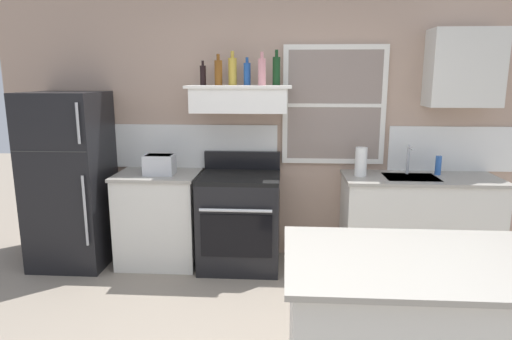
{
  "coord_description": "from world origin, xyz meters",
  "views": [
    {
      "loc": [
        0.17,
        -2.24,
        1.82
      ],
      "look_at": [
        -0.05,
        1.2,
        1.1
      ],
      "focal_mm": 31.25,
      "sensor_mm": 36.0,
      "label": 1
    }
  ],
  "objects_px": {
    "bottle_blue_liqueur": "(247,74)",
    "bottle_rose_pink": "(262,71)",
    "paper_towel_roll": "(361,162)",
    "dish_soap_bottle": "(438,165)",
    "refrigerator": "(70,180)",
    "bottle_champagne_gold_foil": "(233,71)",
    "bottle_amber_wine": "(218,72)",
    "stove_range": "(240,220)",
    "bottle_balsamic_dark": "(203,75)",
    "bottle_dark_green_wine": "(276,70)",
    "toaster": "(159,164)",
    "kitchen_island": "(414,337)"
  },
  "relations": [
    {
      "from": "bottle_balsamic_dark",
      "to": "kitchen_island",
      "type": "relative_size",
      "value": 0.16
    },
    {
      "from": "dish_soap_bottle",
      "to": "bottle_amber_wine",
      "type": "bearing_deg",
      "value": -178.89
    },
    {
      "from": "bottle_balsamic_dark",
      "to": "bottle_dark_green_wine",
      "type": "distance_m",
      "value": 0.69
    },
    {
      "from": "bottle_blue_liqueur",
      "to": "bottle_rose_pink",
      "type": "distance_m",
      "value": 0.17
    },
    {
      "from": "paper_towel_roll",
      "to": "kitchen_island",
      "type": "bearing_deg",
      "value": -90.21
    },
    {
      "from": "toaster",
      "to": "bottle_champagne_gold_foil",
      "type": "distance_m",
      "value": 1.12
    },
    {
      "from": "bottle_rose_pink",
      "to": "bottle_dark_green_wine",
      "type": "height_order",
      "value": "bottle_dark_green_wine"
    },
    {
      "from": "bottle_balsamic_dark",
      "to": "bottle_amber_wine",
      "type": "xyz_separation_m",
      "value": [
        0.15,
        -0.02,
        0.02
      ]
    },
    {
      "from": "bottle_balsamic_dark",
      "to": "bottle_champagne_gold_foil",
      "type": "bearing_deg",
      "value": 5.56
    },
    {
      "from": "bottle_balsamic_dark",
      "to": "bottle_champagne_gold_foil",
      "type": "height_order",
      "value": "bottle_champagne_gold_foil"
    },
    {
      "from": "stove_range",
      "to": "bottle_balsamic_dark",
      "type": "height_order",
      "value": "bottle_balsamic_dark"
    },
    {
      "from": "bottle_rose_pink",
      "to": "dish_soap_bottle",
      "type": "xyz_separation_m",
      "value": [
        1.67,
        0.1,
        -0.87
      ]
    },
    {
      "from": "bottle_balsamic_dark",
      "to": "kitchen_island",
      "type": "distance_m",
      "value": 2.86
    },
    {
      "from": "refrigerator",
      "to": "dish_soap_bottle",
      "type": "bearing_deg",
      "value": 2.6
    },
    {
      "from": "refrigerator",
      "to": "bottle_amber_wine",
      "type": "height_order",
      "value": "bottle_amber_wine"
    },
    {
      "from": "bottle_blue_liqueur",
      "to": "bottle_dark_green_wine",
      "type": "relative_size",
      "value": 0.79
    },
    {
      "from": "bottle_amber_wine",
      "to": "bottle_blue_liqueur",
      "type": "bearing_deg",
      "value": 8.01
    },
    {
      "from": "bottle_dark_green_wine",
      "to": "bottle_champagne_gold_foil",
      "type": "bearing_deg",
      "value": 179.74
    },
    {
      "from": "bottle_dark_green_wine",
      "to": "paper_towel_roll",
      "type": "bearing_deg",
      "value": -7.61
    },
    {
      "from": "bottle_champagne_gold_foil",
      "to": "refrigerator",
      "type": "bearing_deg",
      "value": -173.88
    },
    {
      "from": "bottle_balsamic_dark",
      "to": "dish_soap_bottle",
      "type": "distance_m",
      "value": 2.38
    },
    {
      "from": "bottle_champagne_gold_foil",
      "to": "paper_towel_roll",
      "type": "relative_size",
      "value": 1.15
    },
    {
      "from": "bottle_rose_pink",
      "to": "kitchen_island",
      "type": "bearing_deg",
      "value": -64.59
    },
    {
      "from": "toaster",
      "to": "dish_soap_bottle",
      "type": "relative_size",
      "value": 1.65
    },
    {
      "from": "refrigerator",
      "to": "dish_soap_bottle",
      "type": "distance_m",
      "value": 3.54
    },
    {
      "from": "bottle_amber_wine",
      "to": "bottle_champagne_gold_foil",
      "type": "relative_size",
      "value": 0.91
    },
    {
      "from": "bottle_dark_green_wine",
      "to": "kitchen_island",
      "type": "bearing_deg",
      "value": -68.84
    },
    {
      "from": "dish_soap_bottle",
      "to": "paper_towel_roll",
      "type": "bearing_deg",
      "value": -172.33
    },
    {
      "from": "bottle_champagne_gold_foil",
      "to": "kitchen_island",
      "type": "bearing_deg",
      "value": -59.57
    },
    {
      "from": "refrigerator",
      "to": "bottle_champagne_gold_foil",
      "type": "xyz_separation_m",
      "value": [
        1.58,
        0.17,
        1.03
      ]
    },
    {
      "from": "refrigerator",
      "to": "bottle_balsamic_dark",
      "type": "bearing_deg",
      "value": 6.23
    },
    {
      "from": "stove_range",
      "to": "bottle_blue_liqueur",
      "type": "height_order",
      "value": "bottle_blue_liqueur"
    },
    {
      "from": "bottle_blue_liqueur",
      "to": "bottle_rose_pink",
      "type": "xyz_separation_m",
      "value": [
        0.14,
        -0.1,
        0.02
      ]
    },
    {
      "from": "paper_towel_roll",
      "to": "dish_soap_bottle",
      "type": "relative_size",
      "value": 1.5
    },
    {
      "from": "dish_soap_bottle",
      "to": "bottle_champagne_gold_foil",
      "type": "bearing_deg",
      "value": 179.74
    },
    {
      "from": "toaster",
      "to": "bottle_balsamic_dark",
      "type": "bearing_deg",
      "value": 19.19
    },
    {
      "from": "bottle_amber_wine",
      "to": "dish_soap_bottle",
      "type": "bearing_deg",
      "value": 1.11
    },
    {
      "from": "bottle_champagne_gold_foil",
      "to": "paper_towel_roll",
      "type": "bearing_deg",
      "value": -5.13
    },
    {
      "from": "stove_range",
      "to": "bottle_balsamic_dark",
      "type": "bearing_deg",
      "value": 161.12
    },
    {
      "from": "kitchen_island",
      "to": "paper_towel_roll",
      "type": "bearing_deg",
      "value": 89.79
    },
    {
      "from": "stove_range",
      "to": "bottle_amber_wine",
      "type": "relative_size",
      "value": 3.85
    },
    {
      "from": "stove_range",
      "to": "bottle_amber_wine",
      "type": "distance_m",
      "value": 1.42
    },
    {
      "from": "paper_towel_roll",
      "to": "bottle_dark_green_wine",
      "type": "bearing_deg",
      "value": 172.39
    },
    {
      "from": "dish_soap_bottle",
      "to": "bottle_blue_liqueur",
      "type": "bearing_deg",
      "value": -179.9
    },
    {
      "from": "bottle_dark_green_wine",
      "to": "paper_towel_roll",
      "type": "relative_size",
      "value": 1.19
    },
    {
      "from": "refrigerator",
      "to": "bottle_blue_liqueur",
      "type": "height_order",
      "value": "bottle_blue_liqueur"
    },
    {
      "from": "bottle_balsamic_dark",
      "to": "paper_towel_roll",
      "type": "distance_m",
      "value": 1.69
    },
    {
      "from": "bottle_balsamic_dark",
      "to": "paper_towel_roll",
      "type": "height_order",
      "value": "bottle_balsamic_dark"
    },
    {
      "from": "toaster",
      "to": "stove_range",
      "type": "bearing_deg",
      "value": 1.81
    },
    {
      "from": "bottle_dark_green_wine",
      "to": "bottle_balsamic_dark",
      "type": "bearing_deg",
      "value": -177.92
    }
  ]
}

